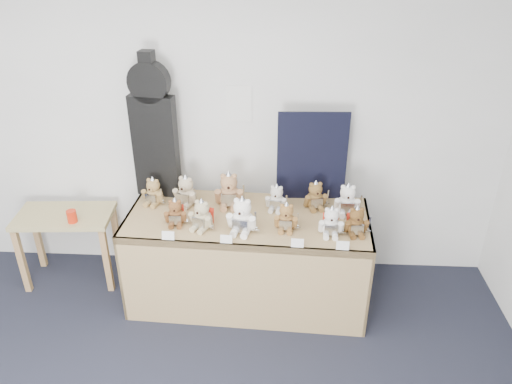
# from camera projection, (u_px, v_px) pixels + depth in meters

# --- Properties ---
(room_shell) EXTENTS (6.00, 6.00, 6.00)m
(room_shell) POSITION_uv_depth(u_px,v_px,m) (239.00, 104.00, 4.04)
(room_shell) COLOR white
(room_shell) RESTS_ON floor
(display_table) EXTENTS (1.95, 0.89, 0.80)m
(display_table) POSITION_uv_depth(u_px,v_px,m) (247.00, 240.00, 3.94)
(display_table) COLOR #9C7A4F
(display_table) RESTS_ON floor
(side_table) EXTENTS (0.83, 0.50, 0.67)m
(side_table) POSITION_uv_depth(u_px,v_px,m) (66.00, 226.00, 4.28)
(side_table) COLOR #9D8C54
(side_table) RESTS_ON floor
(guitar_case) EXTENTS (0.38, 0.16, 1.21)m
(guitar_case) POSITION_uv_depth(u_px,v_px,m) (154.00, 128.00, 3.99)
(guitar_case) COLOR black
(guitar_case) RESTS_ON display_table
(navy_board) EXTENTS (0.57, 0.04, 0.76)m
(navy_board) POSITION_uv_depth(u_px,v_px,m) (312.00, 157.00, 4.02)
(navy_board) COLOR black
(navy_board) RESTS_ON display_table
(red_cup) EXTENTS (0.08, 0.08, 0.11)m
(red_cup) POSITION_uv_depth(u_px,v_px,m) (72.00, 216.00, 4.09)
(red_cup) COLOR red
(red_cup) RESTS_ON side_table
(teddy_front_far_left) EXTENTS (0.20, 0.16, 0.24)m
(teddy_front_far_left) POSITION_uv_depth(u_px,v_px,m) (176.00, 213.00, 3.80)
(teddy_front_far_left) COLOR brown
(teddy_front_far_left) RESTS_ON display_table
(teddy_front_left) EXTENTS (0.21, 0.21, 0.27)m
(teddy_front_left) POSITION_uv_depth(u_px,v_px,m) (202.00, 216.00, 3.74)
(teddy_front_left) COLOR tan
(teddy_front_left) RESTS_ON display_table
(teddy_front_centre) EXTENTS (0.26, 0.23, 0.31)m
(teddy_front_centre) POSITION_uv_depth(u_px,v_px,m) (242.00, 217.00, 3.69)
(teddy_front_centre) COLOR white
(teddy_front_centre) RESTS_ON display_table
(teddy_front_right) EXTENTS (0.20, 0.16, 0.25)m
(teddy_front_right) POSITION_uv_depth(u_px,v_px,m) (286.00, 218.00, 3.73)
(teddy_front_right) COLOR brown
(teddy_front_right) RESTS_ON display_table
(teddy_front_far_right) EXTENTS (0.21, 0.17, 0.25)m
(teddy_front_far_right) POSITION_uv_depth(u_px,v_px,m) (331.00, 222.00, 3.67)
(teddy_front_far_right) COLOR silver
(teddy_front_far_right) RESTS_ON display_table
(teddy_front_end) EXTENTS (0.21, 0.17, 0.25)m
(teddy_front_end) POSITION_uv_depth(u_px,v_px,m) (356.00, 222.00, 3.67)
(teddy_front_end) COLOR brown
(teddy_front_end) RESTS_ON display_table
(teddy_back_left) EXTENTS (0.23, 0.22, 0.28)m
(teddy_back_left) POSITION_uv_depth(u_px,v_px,m) (186.00, 192.00, 4.05)
(teddy_back_left) COLOR #BEAC8B
(teddy_back_left) RESTS_ON display_table
(teddy_back_centre_left) EXTENTS (0.27, 0.22, 0.32)m
(teddy_back_centre_left) POSITION_uv_depth(u_px,v_px,m) (229.00, 191.00, 4.03)
(teddy_back_centre_left) COLOR #A87B54
(teddy_back_centre_left) RESTS_ON display_table
(teddy_back_centre_right) EXTENTS (0.20, 0.17, 0.24)m
(teddy_back_centre_right) POSITION_uv_depth(u_px,v_px,m) (276.00, 199.00, 3.99)
(teddy_back_centre_right) COLOR beige
(teddy_back_centre_right) RESTS_ON display_table
(teddy_back_right) EXTENTS (0.22, 0.19, 0.26)m
(teddy_back_right) POSITION_uv_depth(u_px,v_px,m) (315.00, 196.00, 4.01)
(teddy_back_right) COLOR brown
(teddy_back_right) RESTS_ON display_table
(teddy_back_end) EXTENTS (0.23, 0.18, 0.28)m
(teddy_back_end) POSITION_uv_depth(u_px,v_px,m) (347.00, 200.00, 3.93)
(teddy_back_end) COLOR white
(teddy_back_end) RESTS_ON display_table
(teddy_back_far_left) EXTENTS (0.21, 0.19, 0.26)m
(teddy_back_far_left) POSITION_uv_depth(u_px,v_px,m) (153.00, 192.00, 4.07)
(teddy_back_far_left) COLOR olive
(teddy_back_far_left) RESTS_ON display_table
(entry_card_a) EXTENTS (0.09, 0.02, 0.07)m
(entry_card_a) POSITION_uv_depth(u_px,v_px,m) (168.00, 236.00, 3.63)
(entry_card_a) COLOR silver
(entry_card_a) RESTS_ON display_table
(entry_card_b) EXTENTS (0.09, 0.02, 0.06)m
(entry_card_b) POSITION_uv_depth(u_px,v_px,m) (226.00, 239.00, 3.59)
(entry_card_b) COLOR silver
(entry_card_b) RESTS_ON display_table
(entry_card_c) EXTENTS (0.09, 0.02, 0.06)m
(entry_card_c) POSITION_uv_depth(u_px,v_px,m) (297.00, 243.00, 3.54)
(entry_card_c) COLOR silver
(entry_card_c) RESTS_ON display_table
(entry_card_d) EXTENTS (0.09, 0.02, 0.07)m
(entry_card_d) POSITION_uv_depth(u_px,v_px,m) (343.00, 246.00, 3.51)
(entry_card_d) COLOR silver
(entry_card_d) RESTS_ON display_table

